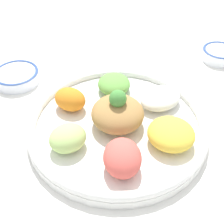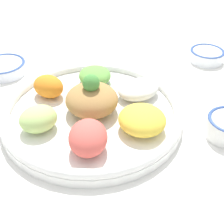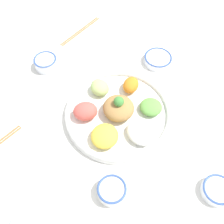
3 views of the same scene
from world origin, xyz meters
name	(u,v)px [view 1 (image 1 of 3)]	position (x,y,z in m)	size (l,w,h in m)	color
ground_plane	(135,127)	(0.00, 0.00, 0.00)	(2.40, 2.40, 0.00)	white
salad_platter	(119,123)	(-0.04, -0.02, 0.03)	(0.39, 0.39, 0.11)	white
sauce_bowl_red	(219,54)	(0.23, 0.29, 0.02)	(0.10, 0.10, 0.03)	white
sauce_bowl_dark	(17,76)	(-0.31, 0.15, 0.02)	(0.11, 0.11, 0.03)	white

